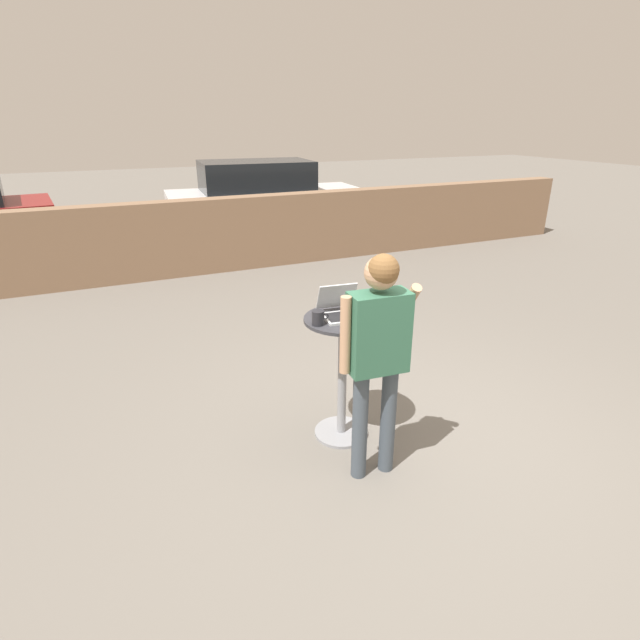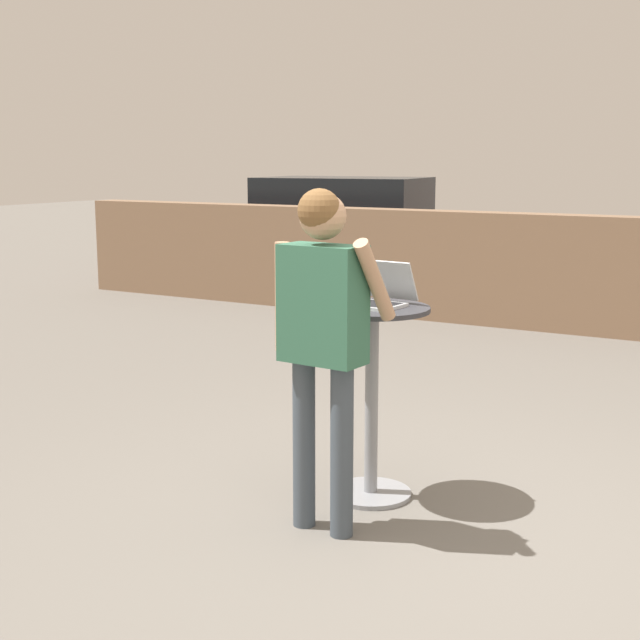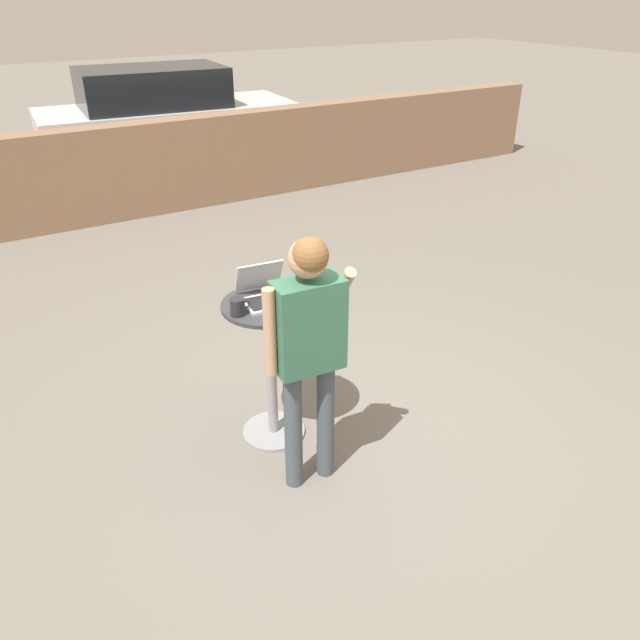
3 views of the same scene
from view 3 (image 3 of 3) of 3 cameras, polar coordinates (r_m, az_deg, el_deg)
The scene contains 7 objects.
ground_plane at distance 4.40m, azimuth 3.58°, elevation -11.16°, with size 50.00×50.00×0.00m, color slate.
pavement_kerb at distance 8.77m, azimuth -17.45°, elevation 12.80°, with size 14.07×0.35×1.21m.
cafe_table at distance 4.13m, azimuth -4.54°, elevation -3.42°, with size 0.60×0.60×1.03m.
laptop at distance 3.95m, azimuth -5.03°, elevation 2.51°, with size 0.34×0.37×0.23m.
coffee_mug at distance 3.79m, azimuth -7.53°, elevation 1.21°, with size 0.13×0.09×0.11m.
standing_person at distance 3.52m, azimuth -1.05°, elevation -1.52°, with size 0.56×0.35×1.65m.
parked_car_near_street at distance 11.64m, azimuth -14.08°, elevation 17.87°, with size 4.41×2.09×1.55m.
Camera 3 is at (-1.97, -2.75, 2.82)m, focal length 35.00 mm.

